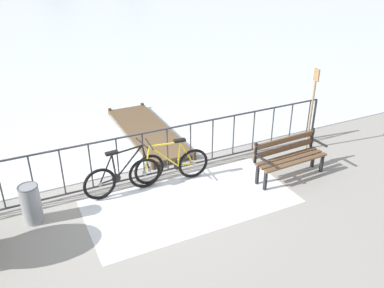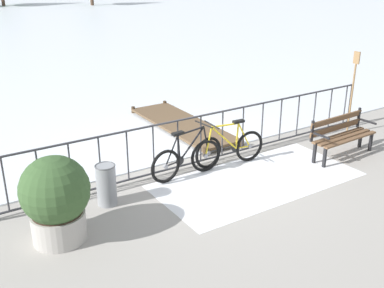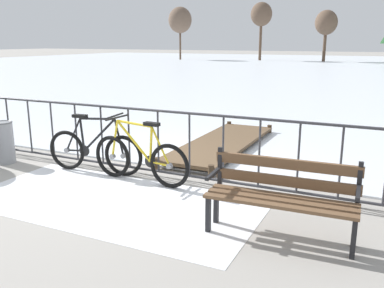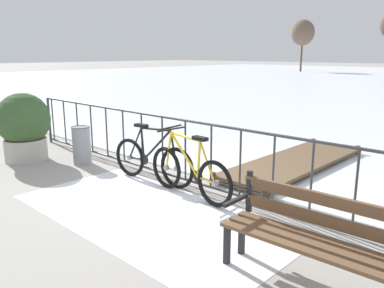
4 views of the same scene
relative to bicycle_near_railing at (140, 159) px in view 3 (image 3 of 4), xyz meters
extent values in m
plane|color=#9E9991|center=(-0.43, 0.36, -0.37)|extent=(160.00, 160.00, 0.00)
cube|color=silver|center=(-0.43, 28.76, -0.35)|extent=(80.00, 56.00, 0.03)
cube|color=white|center=(0.08, -0.84, -0.36)|extent=(3.96, 1.94, 0.01)
cylinder|color=#38383D|center=(-0.43, 0.36, 0.68)|extent=(9.00, 0.04, 0.04)
cylinder|color=#38383D|center=(-0.43, 0.36, -0.29)|extent=(9.00, 0.04, 0.04)
cylinder|color=#38383D|center=(-3.13, 0.36, 0.20)|extent=(0.03, 0.03, 0.97)
cylinder|color=#38383D|center=(-2.59, 0.36, 0.20)|extent=(0.03, 0.03, 0.97)
cylinder|color=#38383D|center=(-2.05, 0.36, 0.20)|extent=(0.03, 0.03, 0.97)
cylinder|color=#38383D|center=(-1.51, 0.36, 0.20)|extent=(0.03, 0.03, 0.97)
cylinder|color=#38383D|center=(-0.97, 0.36, 0.20)|extent=(0.03, 0.03, 0.97)
cylinder|color=#38383D|center=(-0.43, 0.36, 0.20)|extent=(0.03, 0.03, 0.97)
cylinder|color=#38383D|center=(0.11, 0.36, 0.20)|extent=(0.03, 0.03, 0.97)
cylinder|color=#38383D|center=(0.65, 0.36, 0.20)|extent=(0.03, 0.03, 0.97)
cylinder|color=#38383D|center=(1.19, 0.36, 0.20)|extent=(0.03, 0.03, 0.97)
cylinder|color=#38383D|center=(1.73, 0.36, 0.20)|extent=(0.03, 0.03, 0.97)
cylinder|color=#38383D|center=(2.27, 0.36, 0.20)|extent=(0.03, 0.03, 0.97)
cylinder|color=#38383D|center=(2.81, 0.36, 0.20)|extent=(0.03, 0.03, 0.97)
torus|color=black|center=(0.52, -0.03, -0.04)|extent=(0.66, 0.10, 0.66)
cylinder|color=gray|center=(0.52, -0.03, -0.04)|extent=(0.08, 0.07, 0.08)
torus|color=black|center=(-0.53, 0.03, -0.04)|extent=(0.66, 0.10, 0.66)
cylinder|color=gray|center=(-0.53, 0.03, -0.04)|extent=(0.08, 0.07, 0.08)
cylinder|color=yellow|center=(0.21, -0.01, 0.25)|extent=(0.08, 0.04, 0.53)
cylinder|color=yellow|center=(-0.11, 0.01, 0.26)|extent=(0.61, 0.08, 0.59)
cylinder|color=yellow|center=(-0.09, 0.01, 0.53)|extent=(0.63, 0.08, 0.07)
cylinder|color=yellow|center=(0.35, -0.02, -0.03)|extent=(0.34, 0.05, 0.05)
cylinder|color=yellow|center=(0.37, -0.02, 0.24)|extent=(0.32, 0.05, 0.56)
cylinder|color=yellow|center=(-0.46, 0.03, 0.25)|extent=(0.16, 0.04, 0.59)
cube|color=black|center=(0.23, -0.02, 0.55)|extent=(0.25, 0.12, 0.05)
cylinder|color=black|center=(-0.40, 0.03, 0.59)|extent=(0.06, 0.52, 0.03)
cylinder|color=black|center=(0.19, -0.01, -0.02)|extent=(0.18, 0.03, 0.18)
torus|color=black|center=(-1.44, 0.03, -0.04)|extent=(0.66, 0.13, 0.66)
cylinder|color=gray|center=(-1.44, 0.03, -0.04)|extent=(0.09, 0.07, 0.08)
torus|color=black|center=(-0.39, 0.14, -0.04)|extent=(0.66, 0.13, 0.66)
cylinder|color=gray|center=(-0.39, 0.14, -0.04)|extent=(0.09, 0.07, 0.08)
cylinder|color=black|center=(-1.13, 0.06, 0.25)|extent=(0.08, 0.04, 0.53)
cylinder|color=black|center=(-0.81, 0.09, 0.26)|extent=(0.61, 0.10, 0.59)
cylinder|color=black|center=(-0.83, 0.09, 0.53)|extent=(0.63, 0.10, 0.07)
cylinder|color=black|center=(-1.27, 0.05, -0.03)|extent=(0.34, 0.06, 0.05)
cylinder|color=black|center=(-1.29, 0.04, 0.24)|extent=(0.32, 0.06, 0.56)
cylinder|color=black|center=(-0.46, 0.13, 0.25)|extent=(0.16, 0.05, 0.59)
cube|color=black|center=(-1.15, 0.06, 0.55)|extent=(0.25, 0.12, 0.05)
cylinder|color=black|center=(-0.52, 0.12, 0.59)|extent=(0.08, 0.52, 0.03)
cylinder|color=black|center=(-1.10, 0.06, -0.02)|extent=(0.18, 0.04, 0.18)
cube|color=brown|center=(2.34, -0.80, 0.07)|extent=(1.60, 0.17, 0.04)
cube|color=brown|center=(2.35, -0.95, 0.07)|extent=(1.60, 0.17, 0.04)
cube|color=brown|center=(2.35, -1.10, 0.07)|extent=(1.60, 0.17, 0.04)
cube|color=brown|center=(2.34, -0.70, 0.21)|extent=(1.60, 0.12, 0.12)
cube|color=brown|center=(2.34, -0.70, 0.41)|extent=(1.60, 0.12, 0.12)
cube|color=black|center=(3.11, -1.05, -0.15)|extent=(0.05, 0.06, 0.44)
cube|color=black|center=(3.10, -0.79, -0.15)|extent=(0.05, 0.06, 0.44)
cube|color=black|center=(3.10, -0.67, 0.30)|extent=(0.05, 0.05, 0.45)
cube|color=black|center=(3.11, -0.92, 0.27)|extent=(0.06, 0.40, 0.04)
cube|color=black|center=(1.59, -1.11, -0.15)|extent=(0.05, 0.06, 0.44)
cube|color=black|center=(1.58, -0.85, -0.15)|extent=(0.05, 0.06, 0.44)
cube|color=black|center=(1.58, -0.73, 0.30)|extent=(0.05, 0.05, 0.45)
cube|color=black|center=(1.59, -0.98, 0.27)|extent=(0.06, 0.40, 0.04)
cylinder|color=gray|center=(-2.70, -0.14, -0.01)|extent=(0.34, 0.34, 0.72)
torus|color=#545558|center=(-2.70, -0.14, 0.35)|extent=(0.35, 0.35, 0.02)
cube|color=brown|center=(0.39, 2.40, -0.25)|extent=(1.10, 3.49, 0.06)
cylinder|color=#433323|center=(-0.11, 0.66, -0.27)|extent=(0.10, 0.10, 0.20)
cylinder|color=#433323|center=(0.88, 0.66, -0.27)|extent=(0.10, 0.10, 0.20)
cylinder|color=#433323|center=(-0.11, 4.15, -0.27)|extent=(0.10, 0.10, 0.20)
cylinder|color=#433323|center=(0.88, 4.15, -0.27)|extent=(0.10, 0.10, 0.20)
cylinder|color=brown|center=(-9.52, 38.97, 1.68)|extent=(0.29, 0.29, 4.09)
ellipsoid|color=brown|center=(-9.52, 38.97, 4.39)|extent=(2.23, 2.23, 2.45)
cylinder|color=brown|center=(-18.04, 36.93, 1.38)|extent=(0.20, 0.20, 3.49)
ellipsoid|color=brown|center=(-18.04, 36.93, 3.89)|extent=(2.53, 2.53, 2.79)
cylinder|color=brown|center=(-2.94, 39.15, 1.21)|extent=(0.31, 0.31, 3.16)
ellipsoid|color=brown|center=(-2.94, 39.15, 3.45)|extent=(2.19, 2.19, 2.41)
camera|label=1|loc=(-2.72, -6.60, 4.05)|focal=37.50mm
camera|label=2|loc=(-5.29, -6.85, 3.56)|focal=43.33mm
camera|label=3|loc=(3.26, -5.07, 1.72)|focal=38.74mm
camera|label=4|loc=(3.81, -3.97, 1.71)|focal=36.67mm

